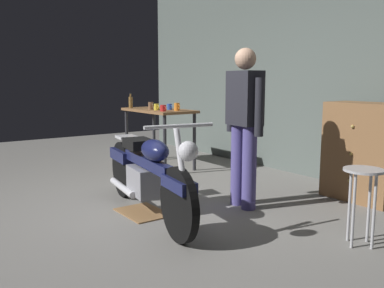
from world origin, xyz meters
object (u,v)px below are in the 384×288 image
Objects in this scene: bottle at (131,102)px; shop_stool at (363,186)px; mug_blue_enamel at (170,107)px; mug_red_diner at (163,108)px; motorcycle at (146,172)px; mug_yellow_tall at (157,107)px; mug_brown_stoneware at (151,106)px; mug_orange_travel at (177,107)px; person_standing at (244,121)px; wooden_dresser at (363,152)px.

shop_stool is at bearing -1.19° from bottle.
mug_red_diner is at bearing -49.47° from mug_blue_enamel.
mug_yellow_tall is (-1.84, 1.23, 0.50)m from motorcycle.
mug_orange_travel is (0.42, 0.20, 0.00)m from mug_brown_stoneware.
mug_blue_enamel is 0.29m from mug_brown_stoneware.
shop_stool is 5.93× the size of mug_blue_enamel.
mug_red_diner is 1.08× the size of mug_blue_enamel.
mug_orange_travel is (-3.25, 0.37, 0.46)m from shop_stool.
person_standing reaches higher than bottle.
person_standing is at bearing -3.06° from bottle.
motorcycle is at bearing -31.46° from mug_brown_stoneware.
person_standing is 1.93m from mug_red_diner.
mug_yellow_tall is 0.95× the size of mug_brown_stoneware.
motorcycle is 2.39m from mug_brown_stoneware.
mug_brown_stoneware is at bearing 177.36° from shop_stool.
mug_red_diner is 0.42m from mug_brown_stoneware.
motorcycle reaches higher than mug_red_diner.
mug_yellow_tall reaches higher than shop_stool.
mug_brown_stoneware is 0.47× the size of bottle.
wooden_dresser is 3.12m from mug_brown_stoneware.
mug_yellow_tall is 0.21m from mug_blue_enamel.
mug_blue_enamel is at bearing 177.91° from mug_orange_travel.
person_standing is (0.34, 0.99, 0.48)m from motorcycle.
mug_yellow_tall reaches higher than mug_red_diner.
mug_brown_stoneware is (-0.41, 0.04, 0.01)m from mug_red_diner.
person_standing is 2.83m from bottle.
mug_orange_travel is (0.26, 0.19, 0.01)m from mug_yellow_tall.
motorcycle is 1.15m from person_standing.
mug_yellow_tall is 1.00× the size of mug_blue_enamel.
motorcycle is at bearing -33.75° from mug_yellow_tall.
mug_red_diner is at bearing -0.20° from person_standing.
mug_brown_stoneware is (-3.67, 0.17, 0.46)m from shop_stool.
wooden_dresser is at bearing 122.15° from shop_stool.
mug_blue_enamel is at bearing 130.53° from mug_red_diner.
person_standing is 15.48× the size of mug_yellow_tall.
motorcycle is at bearing -24.55° from bottle.
mug_brown_stoneware reaches higher than shop_stool.
mug_yellow_tall is (-0.26, 0.04, 0.00)m from mug_red_diner.
person_standing reaches higher than mug_brown_stoneware.
bottle is (-0.65, -0.09, 0.05)m from mug_yellow_tall.
mug_red_diner is 0.48× the size of bottle.
mug_yellow_tall is (-2.17, 0.24, 0.02)m from person_standing.
person_standing is 1.45m from wooden_dresser.
mug_red_diner is at bearing 177.65° from shop_stool.
wooden_dresser reaches higher than mug_orange_travel.
bottle reaches higher than motorcycle.
motorcycle is at bearing -42.04° from mug_orange_travel.
motorcycle is 19.20× the size of mug_brown_stoneware.
mug_orange_travel is at bearing 25.58° from mug_brown_stoneware.
bottle is at bearing -161.79° from wooden_dresser.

